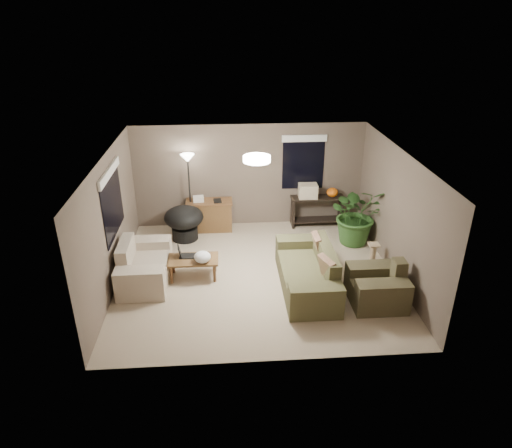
{
  "coord_description": "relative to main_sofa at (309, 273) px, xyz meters",
  "views": [
    {
      "loc": [
        -0.59,
        -7.88,
        4.88
      ],
      "look_at": [
        0.0,
        0.2,
        1.05
      ],
      "focal_mm": 32.0,
      "sensor_mm": 36.0,
      "label": 1
    }
  ],
  "objects": [
    {
      "name": "loveseat",
      "position": [
        -3.2,
        0.48,
        0.0
      ],
      "size": [
        0.9,
        1.6,
        0.85
      ],
      "color": "#BEB7A2",
      "rests_on": "ground"
    },
    {
      "name": "papasan_chair",
      "position": [
        -2.52,
        2.23,
        0.17
      ],
      "size": [
        1.14,
        1.14,
        0.8
      ],
      "color": "black",
      "rests_on": "ground"
    },
    {
      "name": "houseplant",
      "position": [
        1.4,
        1.76,
        0.26
      ],
      "size": [
        1.27,
        1.41,
        1.1
      ],
      "primitive_type": "imported",
      "color": "#2D5923",
      "rests_on": "ground"
    },
    {
      "name": "desk",
      "position": [
        -1.94,
        2.68,
        0.08
      ],
      "size": [
        1.1,
        0.5,
        0.75
      ],
      "color": "brown",
      "rests_on": "ground"
    },
    {
      "name": "laptop",
      "position": [
        -2.4,
        0.61,
        0.19
      ],
      "size": [
        0.38,
        0.24,
        0.24
      ],
      "color": "black",
      "rests_on": "coffee_table"
    },
    {
      "name": "desk_papers",
      "position": [
        -2.09,
        2.67,
        0.51
      ],
      "size": [
        0.69,
        0.28,
        0.12
      ],
      "color": "silver",
      "rests_on": "desk"
    },
    {
      "name": "cardboard_box",
      "position": [
        0.44,
        2.74,
        0.62
      ],
      "size": [
        0.45,
        0.35,
        0.33
      ],
      "primitive_type": "cube",
      "rotation": [
        0.0,
        0.0,
        -0.03
      ],
      "color": "beige",
      "rests_on": "console_table"
    },
    {
      "name": "floor_lamp",
      "position": [
        -2.38,
        2.66,
        1.3
      ],
      "size": [
        0.32,
        0.32,
        1.91
      ],
      "color": "black",
      "rests_on": "ground"
    },
    {
      "name": "room_shell",
      "position": [
        -0.97,
        0.49,
        0.96
      ],
      "size": [
        5.5,
        5.5,
        5.5
      ],
      "color": "tan",
      "rests_on": "ground"
    },
    {
      "name": "plastic_bag",
      "position": [
        -2.03,
        0.36,
        0.24
      ],
      "size": [
        0.41,
        0.39,
        0.23
      ],
      "primitive_type": "ellipsoid",
      "rotation": [
        0.0,
        0.0,
        -0.38
      ],
      "color": "white",
      "rests_on": "coffee_table"
    },
    {
      "name": "window_back",
      "position": [
        0.33,
        2.97,
        1.49
      ],
      "size": [
        1.06,
        0.05,
        1.33
      ],
      "color": "black",
      "rests_on": "room_shell"
    },
    {
      "name": "coffee_table",
      "position": [
        -2.23,
        0.51,
        0.06
      ],
      "size": [
        1.0,
        0.55,
        0.42
      ],
      "color": "brown",
      "rests_on": "ground"
    },
    {
      "name": "main_sofa",
      "position": [
        0.0,
        0.0,
        0.0
      ],
      "size": [
        0.95,
        2.2,
        0.85
      ],
      "color": "brown",
      "rests_on": "ground"
    },
    {
      "name": "console_table",
      "position": [
        0.69,
        2.74,
        0.14
      ],
      "size": [
        1.3,
        0.4,
        0.75
      ],
      "color": "black",
      "rests_on": "ground"
    },
    {
      "name": "ceiling_fixture",
      "position": [
        -0.97,
        0.49,
        2.15
      ],
      "size": [
        0.5,
        0.5,
        0.1
      ],
      "primitive_type": "cylinder",
      "color": "white",
      "rests_on": "room_shell"
    },
    {
      "name": "armchair",
      "position": [
        1.16,
        -0.58,
        0.0
      ],
      "size": [
        0.95,
        1.0,
        0.85
      ],
      "color": "brown",
      "rests_on": "ground"
    },
    {
      "name": "window_left",
      "position": [
        -3.69,
        0.79,
        1.49
      ],
      "size": [
        0.05,
        1.56,
        1.33
      ],
      "color": "black",
      "rests_on": "room_shell"
    },
    {
      "name": "pumpkin",
      "position": [
        1.04,
        2.74,
        0.57
      ],
      "size": [
        0.31,
        0.31,
        0.22
      ],
      "primitive_type": "ellipsoid",
      "rotation": [
        0.0,
        0.0,
        0.17
      ],
      "color": "orange",
      "rests_on": "console_table"
    },
    {
      "name": "cat_scratching_post",
      "position": [
        1.48,
        0.71,
        -0.08
      ],
      "size": [
        0.32,
        0.32,
        0.5
      ],
      "color": "tan",
      "rests_on": "ground"
    },
    {
      "name": "throw_pillows",
      "position": [
        0.26,
        0.0,
        0.36
      ],
      "size": [
        0.37,
        1.38,
        0.47
      ],
      "color": "#8C7251",
      "rests_on": "main_sofa"
    }
  ]
}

